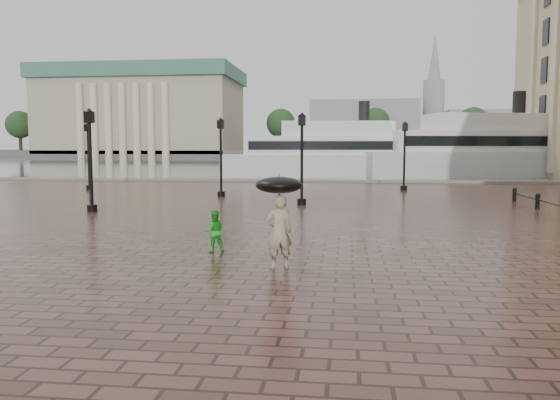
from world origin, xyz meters
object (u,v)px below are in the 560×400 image
at_px(street_lamps, 226,156).
at_px(ferry_near, 336,154).
at_px(ferry_far, 488,151).
at_px(child_pedestrian, 214,231).
at_px(adult_pedestrian, 279,232).

xyz_separation_m(street_lamps, ferry_near, (5.82, 23.26, -0.13)).
bearing_deg(street_lamps, ferry_near, 75.95).
xyz_separation_m(street_lamps, ferry_far, (20.59, 25.05, 0.16)).
bearing_deg(ferry_near, ferry_far, 0.45).
bearing_deg(street_lamps, ferry_far, 50.58).
distance_m(ferry_near, ferry_far, 14.88).
bearing_deg(ferry_far, child_pedestrian, -127.68).
distance_m(adult_pedestrian, ferry_far, 45.67).
distance_m(child_pedestrian, ferry_far, 44.76).
relative_size(adult_pedestrian, child_pedestrian, 1.52).
distance_m(street_lamps, child_pedestrian, 16.59).
distance_m(child_pedestrian, ferry_near, 39.55).
bearing_deg(child_pedestrian, ferry_near, -113.82).
bearing_deg(adult_pedestrian, ferry_near, -110.95).
bearing_deg(ferry_near, child_pedestrian, -100.19).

